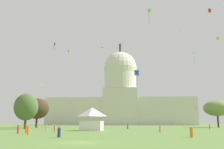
{
  "coord_description": "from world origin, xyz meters",
  "views": [
    {
      "loc": [
        5.48,
        -28.48,
        2.08
      ],
      "look_at": [
        -3.18,
        87.17,
        22.96
      ],
      "focal_mm": 42.76,
      "sensor_mm": 36.0,
      "label": 1
    }
  ],
  "objects_px": {
    "person_olive_lawn_far_right": "(128,126)",
    "kite_lime_mid": "(149,11)",
    "kite_blue_low": "(137,73)",
    "kite_cyan_mid": "(101,48)",
    "person_orange_mid_left": "(28,130)",
    "kite_violet_high": "(181,30)",
    "person_navy_deep_crowd": "(160,127)",
    "kite_orange_high": "(69,51)",
    "kite_pink_mid": "(41,87)",
    "kite_black_mid": "(55,45)",
    "kite_white_mid": "(119,56)",
    "person_tan_edge_west": "(160,129)",
    "person_navy_aisle_center": "(59,133)",
    "person_orange_lawn_far_left": "(26,129)",
    "person_orange_back_center": "(55,128)",
    "person_tan_front_right": "(46,128)",
    "capitol_building": "(120,99)",
    "kite_yellow_mid": "(218,38)",
    "kite_turquoise_mid": "(193,55)",
    "kite_magenta_low": "(72,104)",
    "tree_east_near": "(217,108)",
    "person_white_mid_right": "(54,127)",
    "tree_west_near": "(37,109)",
    "person_orange_near_tent": "(210,127)",
    "event_tent": "(92,119)",
    "person_red_back_right": "(18,129)",
    "kite_red_high": "(210,10)"
  },
  "relations": [
    {
      "from": "person_white_mid_right",
      "to": "kite_magenta_low",
      "type": "xyz_separation_m",
      "value": [
        -16.59,
        96.22,
        13.56
      ]
    },
    {
      "from": "person_orange_back_center",
      "to": "kite_magenta_low",
      "type": "xyz_separation_m",
      "value": [
        -24.29,
        121.54,
        13.47
      ]
    },
    {
      "from": "person_orange_near_tent",
      "to": "kite_white_mid",
      "type": "bearing_deg",
      "value": 26.03
    },
    {
      "from": "kite_lime_mid",
      "to": "kite_violet_high",
      "type": "distance_m",
      "value": 90.85
    },
    {
      "from": "kite_blue_low",
      "to": "kite_black_mid",
      "type": "height_order",
      "value": "kite_black_mid"
    },
    {
      "from": "kite_cyan_mid",
      "to": "kite_lime_mid",
      "type": "bearing_deg",
      "value": -30.57
    },
    {
      "from": "kite_cyan_mid",
      "to": "kite_yellow_mid",
      "type": "distance_m",
      "value": 44.51
    },
    {
      "from": "person_orange_mid_left",
      "to": "kite_violet_high",
      "type": "height_order",
      "value": "kite_violet_high"
    },
    {
      "from": "kite_red_high",
      "to": "kite_cyan_mid",
      "type": "bearing_deg",
      "value": -116.55
    },
    {
      "from": "event_tent",
      "to": "kite_magenta_low",
      "type": "xyz_separation_m",
      "value": [
        -30.4,
        108.83,
        11.23
      ]
    },
    {
      "from": "person_navy_aisle_center",
      "to": "kite_cyan_mid",
      "type": "bearing_deg",
      "value": 5.41
    },
    {
      "from": "tree_east_near",
      "to": "kite_pink_mid",
      "type": "xyz_separation_m",
      "value": [
        -76.11,
        0.96,
        9.98
      ]
    },
    {
      "from": "tree_west_near",
      "to": "kite_yellow_mid",
      "type": "bearing_deg",
      "value": -13.17
    },
    {
      "from": "person_orange_near_tent",
      "to": "person_tan_edge_west",
      "type": "xyz_separation_m",
      "value": [
        -17.47,
        -26.07,
        -0.02
      ]
    },
    {
      "from": "kite_white_mid",
      "to": "kite_orange_high",
      "type": "distance_m",
      "value": 31.67
    },
    {
      "from": "tree_east_near",
      "to": "person_navy_aisle_center",
      "type": "height_order",
      "value": "tree_east_near"
    },
    {
      "from": "person_white_mid_right",
      "to": "kite_violet_high",
      "type": "relative_size",
      "value": 0.43
    },
    {
      "from": "person_white_mid_right",
      "to": "person_orange_lawn_far_left",
      "type": "bearing_deg",
      "value": 49.98
    },
    {
      "from": "capitol_building",
      "to": "kite_violet_high",
      "type": "relative_size",
      "value": 31.74
    },
    {
      "from": "person_navy_aisle_center",
      "to": "person_orange_lawn_far_left",
      "type": "xyz_separation_m",
      "value": [
        -10.48,
        14.27,
        0.04
      ]
    },
    {
      "from": "kite_turquoise_mid",
      "to": "kite_white_mid",
      "type": "bearing_deg",
      "value": -170.75
    },
    {
      "from": "kite_orange_high",
      "to": "kite_violet_high",
      "type": "height_order",
      "value": "kite_violet_high"
    },
    {
      "from": "person_orange_back_center",
      "to": "kite_turquoise_mid",
      "type": "bearing_deg",
      "value": 6.99
    },
    {
      "from": "kite_black_mid",
      "to": "kite_yellow_mid",
      "type": "bearing_deg",
      "value": -12.53
    },
    {
      "from": "kite_blue_low",
      "to": "kite_cyan_mid",
      "type": "height_order",
      "value": "kite_cyan_mid"
    },
    {
      "from": "person_navy_aisle_center",
      "to": "person_tan_front_right",
      "type": "relative_size",
      "value": 0.9
    },
    {
      "from": "person_orange_mid_left",
      "to": "kite_orange_high",
      "type": "height_order",
      "value": "kite_orange_high"
    },
    {
      "from": "tree_west_near",
      "to": "kite_violet_high",
      "type": "height_order",
      "value": "kite_violet_high"
    },
    {
      "from": "kite_orange_high",
      "to": "kite_pink_mid",
      "type": "distance_m",
      "value": 28.26
    },
    {
      "from": "person_orange_mid_left",
      "to": "kite_cyan_mid",
      "type": "distance_m",
      "value": 67.67
    },
    {
      "from": "kite_orange_high",
      "to": "kite_blue_low",
      "type": "bearing_deg",
      "value": 143.18
    },
    {
      "from": "capitol_building",
      "to": "person_navy_aisle_center",
      "type": "xyz_separation_m",
      "value": [
        -0.94,
        -179.84,
        -20.57
      ]
    },
    {
      "from": "capitol_building",
      "to": "person_orange_near_tent",
      "type": "bearing_deg",
      "value": -76.23
    },
    {
      "from": "person_tan_front_right",
      "to": "kite_orange_high",
      "type": "height_order",
      "value": "kite_orange_high"
    },
    {
      "from": "person_orange_back_center",
      "to": "person_orange_mid_left",
      "type": "xyz_separation_m",
      "value": [
        -1.19,
        -11.81,
        -0.04
      ]
    },
    {
      "from": "kite_cyan_mid",
      "to": "kite_red_high",
      "type": "height_order",
      "value": "kite_red_high"
    },
    {
      "from": "person_navy_deep_crowd",
      "to": "kite_cyan_mid",
      "type": "bearing_deg",
      "value": 11.63
    },
    {
      "from": "capitol_building",
      "to": "kite_magenta_low",
      "type": "distance_m",
      "value": 50.58
    },
    {
      "from": "kite_cyan_mid",
      "to": "kite_yellow_mid",
      "type": "relative_size",
      "value": 1.45
    },
    {
      "from": "person_orange_mid_left",
      "to": "person_tan_edge_west",
      "type": "bearing_deg",
      "value": -176.52
    },
    {
      "from": "person_tan_front_right",
      "to": "kite_orange_high",
      "type": "relative_size",
      "value": 0.55
    },
    {
      "from": "tree_east_near",
      "to": "kite_violet_high",
      "type": "xyz_separation_m",
      "value": [
        -7.33,
        30.74,
        45.34
      ]
    },
    {
      "from": "person_olive_lawn_far_right",
      "to": "kite_lime_mid",
      "type": "xyz_separation_m",
      "value": [
        6.01,
        -26.76,
        28.01
      ]
    },
    {
      "from": "kite_white_mid",
      "to": "kite_magenta_low",
      "type": "height_order",
      "value": "kite_white_mid"
    },
    {
      "from": "person_navy_deep_crowd",
      "to": "kite_yellow_mid",
      "type": "relative_size",
      "value": 1.5
    },
    {
      "from": "person_red_back_right",
      "to": "kite_magenta_low",
      "type": "distance_m",
      "value": 131.46
    },
    {
      "from": "kite_cyan_mid",
      "to": "kite_orange_high",
      "type": "height_order",
      "value": "kite_orange_high"
    },
    {
      "from": "tree_east_near",
      "to": "kite_yellow_mid",
      "type": "xyz_separation_m",
      "value": [
        -5.76,
        -24.63,
        22.58
      ]
    },
    {
      "from": "person_orange_mid_left",
      "to": "kite_black_mid",
      "type": "xyz_separation_m",
      "value": [
        -4.13,
        26.82,
        23.23
      ]
    },
    {
      "from": "person_navy_deep_crowd",
      "to": "kite_cyan_mid",
      "type": "distance_m",
      "value": 46.1
    }
  ]
}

